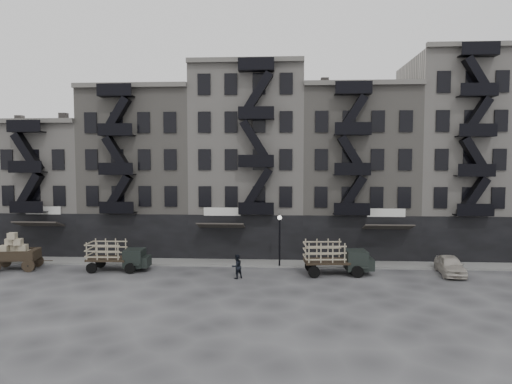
# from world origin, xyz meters

# --- Properties ---
(ground) EXTENTS (140.00, 140.00, 0.00)m
(ground) POSITION_xyz_m (0.00, 0.00, 0.00)
(ground) COLOR #38383A
(ground) RESTS_ON ground
(sidewalk) EXTENTS (55.00, 2.50, 0.15)m
(sidewalk) POSITION_xyz_m (0.00, 3.75, 0.07)
(sidewalk) COLOR slate
(sidewalk) RESTS_ON ground
(building_west) EXTENTS (10.00, 11.35, 13.20)m
(building_west) POSITION_xyz_m (-20.00, 9.83, 6.00)
(building_west) COLOR #A8A29A
(building_west) RESTS_ON ground
(building_midwest) EXTENTS (10.00, 11.35, 16.20)m
(building_midwest) POSITION_xyz_m (-10.00, 9.83, 7.50)
(building_midwest) COLOR slate
(building_midwest) RESTS_ON ground
(building_center) EXTENTS (10.00, 11.35, 18.20)m
(building_center) POSITION_xyz_m (-0.00, 9.82, 8.50)
(building_center) COLOR #A8A29A
(building_center) RESTS_ON ground
(building_mideast) EXTENTS (10.00, 11.35, 16.20)m
(building_mideast) POSITION_xyz_m (10.00, 9.83, 7.50)
(building_mideast) COLOR slate
(building_mideast) RESTS_ON ground
(building_east) EXTENTS (10.00, 11.35, 19.20)m
(building_east) POSITION_xyz_m (20.00, 9.82, 9.00)
(building_east) COLOR #A8A29A
(building_east) RESTS_ON ground
(lamp_post) EXTENTS (0.36, 0.36, 4.28)m
(lamp_post) POSITION_xyz_m (3.00, 2.60, 2.78)
(lamp_post) COLOR black
(lamp_post) RESTS_ON ground
(wagon) EXTENTS (3.78, 2.38, 3.00)m
(wagon) POSITION_xyz_m (-18.10, 0.61, 1.71)
(wagon) COLOR black
(wagon) RESTS_ON ground
(stake_truck_west) EXTENTS (4.86, 2.10, 2.41)m
(stake_truck_west) POSITION_xyz_m (-9.85, 0.76, 1.38)
(stake_truck_west) COLOR black
(stake_truck_west) RESTS_ON ground
(stake_truck_east) EXTENTS (5.34, 2.51, 2.61)m
(stake_truck_east) POSITION_xyz_m (7.33, 0.56, 1.49)
(stake_truck_east) COLOR black
(stake_truck_east) RESTS_ON ground
(car_east) EXTENTS (2.12, 4.39, 1.45)m
(car_east) POSITION_xyz_m (16.07, 1.13, 0.72)
(car_east) COLOR #B9B1A6
(car_east) RESTS_ON ground
(pedestrian_west) EXTENTS (0.60, 0.69, 1.61)m
(pedestrian_west) POSITION_xyz_m (-17.48, 1.45, 0.80)
(pedestrian_west) COLOR black
(pedestrian_west) RESTS_ON ground
(pedestrian_mid) EXTENTS (1.10, 1.08, 1.79)m
(pedestrian_mid) POSITION_xyz_m (-0.13, -1.03, 0.90)
(pedestrian_mid) COLOR black
(pedestrian_mid) RESTS_ON ground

